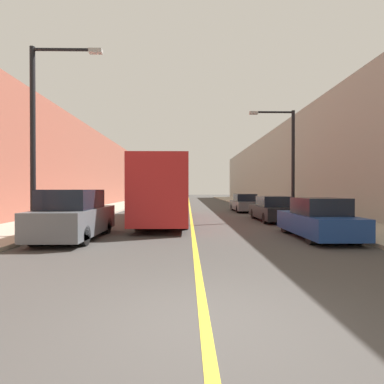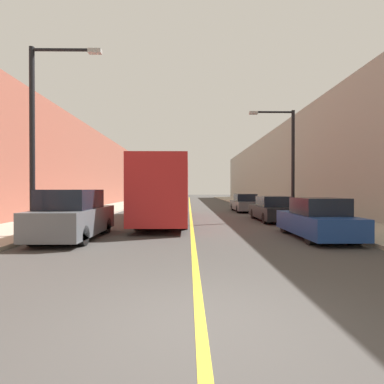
{
  "view_description": "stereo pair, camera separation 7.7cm",
  "coord_description": "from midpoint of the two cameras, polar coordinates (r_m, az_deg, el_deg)",
  "views": [
    {
      "loc": [
        -0.25,
        -4.11,
        1.88
      ],
      "look_at": [
        0.1,
        17.6,
        1.69
      ],
      "focal_mm": 28.0,
      "sensor_mm": 36.0,
      "label": 1
    },
    {
      "loc": [
        -0.17,
        -4.11,
        1.88
      ],
      "look_at": [
        0.1,
        17.6,
        1.69
      ],
      "focal_mm": 28.0,
      "sensor_mm": 36.0,
      "label": 2
    }
  ],
  "objects": [
    {
      "name": "road_center_line",
      "position": [
        34.16,
        -0.35,
        -2.64
      ],
      "size": [
        0.16,
        72.0,
        0.01
      ],
      "primitive_type": "cube",
      "color": "gold",
      "rests_on": "ground"
    },
    {
      "name": "ground_plane",
      "position": [
        4.52,
        2.2,
        -24.1
      ],
      "size": [
        200.0,
        200.0,
        0.0
      ],
      "primitive_type": "plane",
      "color": "#3F3D3A"
    },
    {
      "name": "car_right_far",
      "position": [
        25.72,
        10.09,
        -2.18
      ],
      "size": [
        1.83,
        4.8,
        1.5
      ],
      "color": "#51565B",
      "rests_on": "ground"
    },
    {
      "name": "car_right_mid",
      "position": [
        18.44,
        15.19,
        -3.28
      ],
      "size": [
        1.84,
        4.73,
        1.48
      ],
      "color": "black",
      "rests_on": "ground"
    },
    {
      "name": "bus",
      "position": [
        17.97,
        -4.69,
        0.31
      ],
      "size": [
        2.52,
        12.27,
        3.39
      ],
      "color": "#AD1E1E",
      "rests_on": "ground"
    },
    {
      "name": "street_lamp_right",
      "position": [
        19.11,
        18.0,
        6.62
      ],
      "size": [
        2.75,
        0.24,
        6.51
      ],
      "color": "black",
      "rests_on": "sidewalk_right"
    },
    {
      "name": "building_row_right",
      "position": [
        36.22,
        18.57,
        4.51
      ],
      "size": [
        4.0,
        72.0,
        8.85
      ],
      "primitive_type": "cube",
      "color": "gray",
      "rests_on": "ground"
    },
    {
      "name": "sidewalk_right",
      "position": [
        35.08,
        12.48,
        -2.47
      ],
      "size": [
        3.85,
        72.0,
        0.13
      ],
      "primitive_type": "cube",
      "color": "#A89E8C",
      "rests_on": "ground"
    },
    {
      "name": "parked_suv_left",
      "position": [
        12.19,
        -21.49,
        -4.31
      ],
      "size": [
        1.9,
        4.61,
        1.87
      ],
      "color": "#51565B",
      "rests_on": "ground"
    },
    {
      "name": "street_lamp_left",
      "position": [
        13.09,
        -26.99,
        10.99
      ],
      "size": [
        2.75,
        0.24,
        7.19
      ],
      "color": "black",
      "rests_on": "sidewalk_left"
    },
    {
      "name": "sidewalk_left",
      "position": [
        34.98,
        -13.22,
        -2.48
      ],
      "size": [
        3.85,
        72.0,
        0.13
      ],
      "primitive_type": "cube",
      "color": "#A89E8C",
      "rests_on": "ground"
    },
    {
      "name": "car_right_near",
      "position": [
        12.46,
        22.88,
        -4.98
      ],
      "size": [
        1.8,
        4.33,
        1.56
      ],
      "color": "navy",
      "rests_on": "ground"
    },
    {
      "name": "building_row_left",
      "position": [
        36.06,
        -19.35,
        3.85
      ],
      "size": [
        4.0,
        72.0,
        8.01
      ],
      "primitive_type": "cube",
      "color": "brown",
      "rests_on": "ground"
    }
  ]
}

